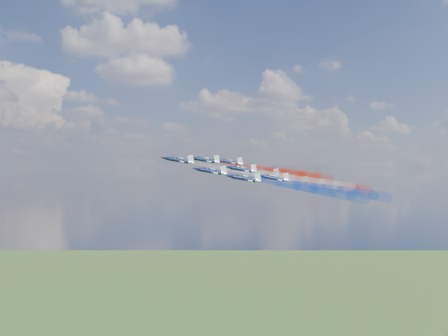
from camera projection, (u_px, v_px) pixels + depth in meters
name	position (u px, v px, depth m)	size (l,w,h in m)	color
jet_lead	(178.00, 160.00, 177.07)	(9.62, 12.03, 3.21)	black
trail_lead	(245.00, 171.00, 180.50)	(4.01, 36.10, 4.01)	white
jet_inner_left	(211.00, 171.00, 168.57)	(9.62, 12.03, 3.21)	black
trail_inner_left	(280.00, 183.00, 172.00)	(4.01, 36.10, 4.01)	blue
jet_inner_right	(205.00, 160.00, 185.91)	(9.62, 12.03, 3.21)	black
trail_inner_right	(268.00, 171.00, 189.33)	(4.01, 36.10, 4.01)	red
jet_outer_left	(244.00, 179.00, 162.21)	(9.62, 12.03, 3.21)	black
trail_outer_left	(315.00, 190.00, 165.64)	(4.01, 36.10, 4.01)	blue
jet_center_third	(242.00, 169.00, 179.54)	(9.62, 12.03, 3.21)	black
trail_center_third	(306.00, 180.00, 182.97)	(4.01, 36.10, 4.01)	white
jet_outer_right	(229.00, 162.00, 195.92)	(9.62, 12.03, 3.21)	black
trail_outer_right	(288.00, 172.00, 199.34)	(4.01, 36.10, 4.01)	red
jet_rear_left	(274.00, 178.00, 172.01)	(9.62, 12.03, 3.21)	black
trail_rear_left	(340.00, 189.00, 175.44)	(4.01, 36.10, 4.01)	blue
jet_rear_right	(265.00, 173.00, 189.44)	(9.62, 12.03, 3.21)	black
trail_rear_right	(325.00, 183.00, 192.87)	(4.01, 36.10, 4.01)	red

